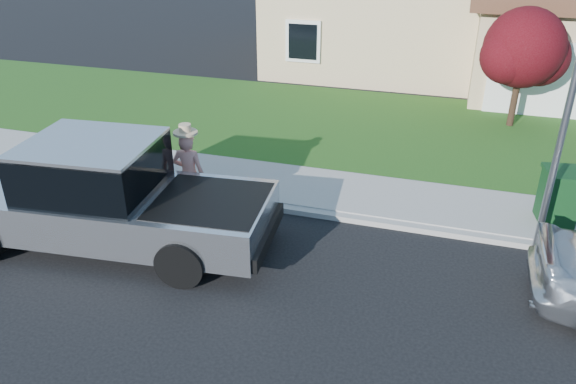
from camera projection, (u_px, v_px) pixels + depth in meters
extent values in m
plane|color=black|center=(232.00, 287.00, 9.84)|extent=(80.00, 80.00, 0.00)
cube|color=gray|center=(326.00, 215.00, 12.02)|extent=(40.00, 0.20, 0.12)
cube|color=gray|center=(337.00, 192.00, 12.95)|extent=(40.00, 2.00, 0.15)
cube|color=#113E14|center=(370.00, 128.00, 16.80)|extent=(40.00, 7.00, 0.10)
cube|color=tan|center=(558.00, 48.00, 19.35)|extent=(5.50, 6.00, 3.20)
cube|color=white|center=(567.00, 81.00, 16.94)|extent=(4.60, 0.12, 2.30)
cube|color=black|center=(303.00, 41.00, 20.29)|extent=(1.30, 0.10, 1.50)
cylinder|color=black|center=(46.00, 190.00, 12.23)|extent=(0.91, 0.41, 0.89)
cylinder|color=black|center=(181.00, 263.00, 9.73)|extent=(0.91, 0.41, 0.89)
cylinder|color=black|center=(218.00, 208.00, 11.51)|extent=(0.91, 0.41, 0.89)
cube|color=silver|center=(107.00, 208.00, 10.82)|extent=(6.48, 2.77, 0.80)
cube|color=black|center=(93.00, 168.00, 10.47)|extent=(2.50, 2.26, 0.94)
cube|color=silver|center=(88.00, 144.00, 10.24)|extent=(2.50, 2.26, 0.09)
cube|color=black|center=(210.00, 202.00, 10.26)|extent=(2.15, 2.05, 0.07)
cube|color=black|center=(268.00, 236.00, 10.33)|extent=(0.32, 2.11, 0.28)
cube|color=black|center=(84.00, 146.00, 11.72)|extent=(0.15, 0.25, 0.20)
imported|color=#DF8A7A|center=(189.00, 175.00, 11.77)|extent=(0.72, 0.51, 1.87)
cylinder|color=tan|center=(185.00, 132.00, 11.33)|extent=(0.50, 0.50, 0.05)
cylinder|color=tan|center=(185.00, 128.00, 11.30)|extent=(0.25, 0.25, 0.17)
cylinder|color=black|center=(514.00, 100.00, 16.49)|extent=(0.20, 0.20, 1.57)
sphere|color=#480F14|center=(524.00, 48.00, 15.80)|extent=(2.26, 2.26, 2.26)
sphere|color=#480F14|center=(540.00, 57.00, 16.06)|extent=(1.67, 1.67, 1.67)
sphere|color=#480F14|center=(509.00, 56.00, 15.74)|extent=(1.57, 1.57, 1.57)
cube|color=#0E3314|center=(558.00, 198.00, 11.37)|extent=(0.74, 0.83, 1.06)
cube|color=#0E3314|center=(564.00, 173.00, 11.11)|extent=(0.81, 0.90, 0.08)
cylinder|color=slate|center=(565.00, 122.00, 9.63)|extent=(0.13, 0.13, 5.34)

